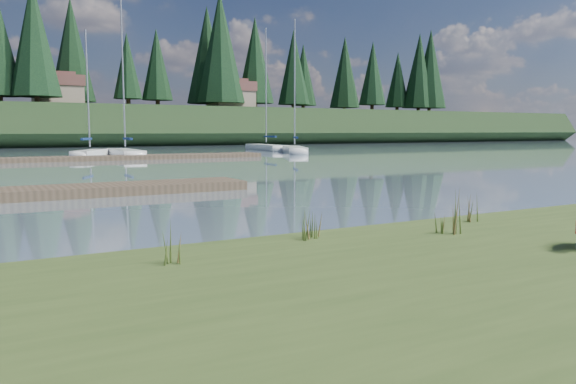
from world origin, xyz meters
TOP-DOWN VIEW (x-y plane):
  - ground at (0.00, 30.00)m, footprint 200.00×200.00m
  - bank at (0.00, -6.00)m, footprint 60.00×9.00m
  - ridge at (0.00, 73.00)m, footprint 200.00×20.00m
  - dock_far at (2.00, 30.00)m, footprint 26.00×2.20m
  - sailboat_bg_2 at (3.68, 34.74)m, footprint 3.87×6.03m
  - sailboat_bg_3 at (5.99, 34.69)m, footprint 1.86×8.08m
  - sailboat_bg_4 at (21.20, 34.71)m, footprint 4.70×7.95m
  - sailboat_bg_5 at (22.08, 42.54)m, footprint 2.47×8.79m
  - weed_0 at (0.28, -2.10)m, footprint 0.17×0.14m
  - weed_1 at (0.51, -2.04)m, footprint 0.17×0.14m
  - weed_2 at (2.62, -2.89)m, footprint 0.17×0.14m
  - weed_3 at (-2.03, -2.61)m, footprint 0.17×0.14m
  - weed_4 at (2.52, -2.72)m, footprint 0.17×0.14m
  - weed_5 at (3.84, -2.13)m, footprint 0.17×0.14m
  - mud_lip at (0.00, -1.60)m, footprint 60.00×0.50m
  - conifer_4 at (3.00, 66.00)m, footprint 6.16×6.16m
  - conifer_5 at (15.00, 70.00)m, footprint 3.96×3.96m
  - conifer_6 at (28.00, 68.00)m, footprint 7.04×7.04m
  - conifer_7 at (42.00, 71.00)m, footprint 5.28×5.28m
  - conifer_8 at (55.00, 67.00)m, footprint 4.62×4.62m
  - conifer_9 at (68.00, 70.00)m, footprint 5.94×5.94m
  - house_1 at (6.00, 71.00)m, footprint 6.30×5.30m
  - house_2 at (30.00, 69.00)m, footprint 6.30×5.30m

SIDE VIEW (x-z plane):
  - ground at x=0.00m, z-range 0.00..0.00m
  - mud_lip at x=0.00m, z-range 0.00..0.14m
  - dock_far at x=2.00m, z-range 0.00..0.30m
  - bank at x=0.00m, z-range 0.00..0.35m
  - sailboat_bg_5 at x=22.08m, z-range -5.84..6.48m
  - sailboat_bg_3 at x=5.99m, z-range -5.57..6.22m
  - sailboat_bg_4 at x=21.20m, z-range -5.57..6.22m
  - sailboat_bg_2 at x=3.68m, z-range -4.39..5.06m
  - weed_4 at x=2.52m, z-range 0.32..0.69m
  - weed_1 at x=0.51m, z-range 0.31..0.81m
  - weed_5 at x=3.84m, z-range 0.31..0.83m
  - weed_0 at x=0.28m, z-range 0.30..0.86m
  - weed_3 at x=-2.03m, z-range 0.30..0.87m
  - weed_2 at x=2.62m, z-range 0.29..1.07m
  - ridge at x=0.00m, z-range 0.00..5.00m
  - house_1 at x=6.00m, z-range 4.99..9.64m
  - house_2 at x=30.00m, z-range 4.99..9.64m
  - conifer_5 at x=15.00m, z-range 5.65..16.00m
  - conifer_8 at x=55.00m, z-range 5.62..17.40m
  - conifer_7 at x=42.00m, z-range 5.59..18.79m
  - conifer_9 at x=68.00m, z-range 5.55..20.18m
  - conifer_4 at x=3.00m, z-range 5.54..20.64m
  - conifer_6 at x=28.00m, z-range 5.49..22.49m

